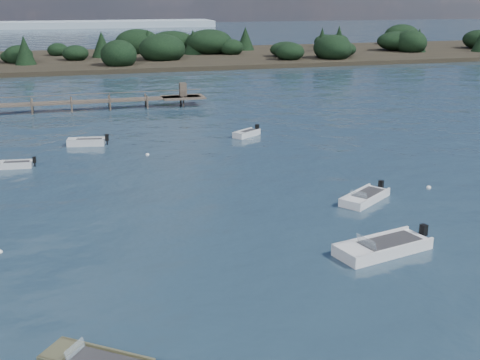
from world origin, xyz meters
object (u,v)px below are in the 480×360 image
object	(u,v)px
tender_far_grey_b	(247,135)
tender_far_grey	(14,166)
tender_far_white	(86,143)
dinghy_mid_white_a	(382,249)
dinghy_mid_white_b	(365,199)

from	to	relation	value
tender_far_grey_b	tender_far_grey	bearing A→B (deg)	-165.41
tender_far_white	dinghy_mid_white_a	world-z (taller)	dinghy_mid_white_a
dinghy_mid_white_b	tender_far_grey_b	distance (m)	19.94
dinghy_mid_white_b	dinghy_mid_white_a	world-z (taller)	dinghy_mid_white_a
dinghy_mid_white_b	tender_far_grey	xyz separation A→B (m)	(-22.43, 14.53, -0.00)
tender_far_grey_b	tender_far_white	bearing A→B (deg)	177.95
dinghy_mid_white_b	dinghy_mid_white_a	distance (m)	8.11
tender_far_white	dinghy_mid_white_a	bearing A→B (deg)	-63.59
dinghy_mid_white_a	tender_far_grey_b	xyz separation A→B (m)	(0.79, 27.41, -0.01)
dinghy_mid_white_b	dinghy_mid_white_a	xyz separation A→B (m)	(-2.88, -7.58, 0.03)
dinghy_mid_white_a	tender_far_grey_b	bearing A→B (deg)	88.35
tender_far_white	tender_far_grey_b	bearing A→B (deg)	-2.05
tender_far_white	tender_far_grey	size ratio (longest dim) A/B	1.17
tender_far_grey_b	dinghy_mid_white_a	bearing A→B (deg)	-91.65
tender_far_grey_b	tender_far_grey	world-z (taller)	tender_far_grey_b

